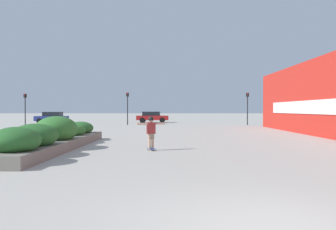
{
  "coord_description": "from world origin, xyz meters",
  "views": [
    {
      "loc": [
        -1.37,
        -4.7,
        1.76
      ],
      "look_at": [
        -1.71,
        20.6,
        1.34
      ],
      "focal_mm": 35.0,
      "sensor_mm": 36.0,
      "label": 1
    }
  ],
  "objects_px": {
    "skateboarder": "(151,129)",
    "car_center_left": "(52,117)",
    "car_center_right": "(315,117)",
    "traffic_light_far_left": "(25,104)",
    "car_leftmost": "(152,117)",
    "traffic_light_right": "(248,103)",
    "skateboard": "(151,149)",
    "traffic_light_left": "(127,103)"
  },
  "relations": [
    {
      "from": "car_leftmost",
      "to": "traffic_light_right",
      "type": "distance_m",
      "value": 13.27
    },
    {
      "from": "car_center_right",
      "to": "traffic_light_right",
      "type": "relative_size",
      "value": 1.08
    },
    {
      "from": "car_center_left",
      "to": "car_center_right",
      "type": "distance_m",
      "value": 33.71
    },
    {
      "from": "car_center_right",
      "to": "skateboarder",
      "type": "bearing_deg",
      "value": -34.09
    },
    {
      "from": "traffic_light_far_left",
      "to": "skateboarder",
      "type": "bearing_deg",
      "value": -55.35
    },
    {
      "from": "skateboard",
      "to": "traffic_light_far_left",
      "type": "distance_m",
      "value": 27.99
    },
    {
      "from": "car_center_right",
      "to": "traffic_light_far_left",
      "type": "height_order",
      "value": "traffic_light_far_left"
    },
    {
      "from": "car_center_left",
      "to": "skateboard",
      "type": "bearing_deg",
      "value": -151.96
    },
    {
      "from": "traffic_light_far_left",
      "to": "car_leftmost",
      "type": "bearing_deg",
      "value": 26.85
    },
    {
      "from": "car_center_right",
      "to": "traffic_light_left",
      "type": "height_order",
      "value": "traffic_light_left"
    },
    {
      "from": "skateboarder",
      "to": "traffic_light_far_left",
      "type": "relative_size",
      "value": 0.39
    },
    {
      "from": "car_leftmost",
      "to": "traffic_light_right",
      "type": "height_order",
      "value": "traffic_light_right"
    },
    {
      "from": "car_center_left",
      "to": "traffic_light_right",
      "type": "relative_size",
      "value": 1.04
    },
    {
      "from": "traffic_light_left",
      "to": "skateboarder",
      "type": "bearing_deg",
      "value": -79.71
    },
    {
      "from": "car_leftmost",
      "to": "traffic_light_right",
      "type": "relative_size",
      "value": 1.16
    },
    {
      "from": "car_center_left",
      "to": "traffic_light_right",
      "type": "height_order",
      "value": "traffic_light_right"
    },
    {
      "from": "traffic_light_right",
      "to": "car_leftmost",
      "type": "bearing_deg",
      "value": 148.84
    },
    {
      "from": "car_leftmost",
      "to": "car_center_left",
      "type": "height_order",
      "value": "car_leftmost"
    },
    {
      "from": "car_center_right",
      "to": "traffic_light_left",
      "type": "xyz_separation_m",
      "value": [
        -23.73,
        -5.7,
        1.73
      ]
    },
    {
      "from": "car_center_left",
      "to": "traffic_light_far_left",
      "type": "xyz_separation_m",
      "value": [
        -1.76,
        -3.52,
        1.64
      ]
    },
    {
      "from": "traffic_light_right",
      "to": "traffic_light_far_left",
      "type": "height_order",
      "value": "traffic_light_right"
    },
    {
      "from": "car_leftmost",
      "to": "car_center_left",
      "type": "distance_m",
      "value": 12.8
    },
    {
      "from": "skateboard",
      "to": "traffic_light_far_left",
      "type": "xyz_separation_m",
      "value": [
        -15.86,
        22.94,
        2.36
      ]
    },
    {
      "from": "car_leftmost",
      "to": "traffic_light_left",
      "type": "relative_size",
      "value": 1.16
    },
    {
      "from": "traffic_light_far_left",
      "to": "skateboard",
      "type": "bearing_deg",
      "value": -55.35
    },
    {
      "from": "car_center_left",
      "to": "traffic_light_far_left",
      "type": "relative_size",
      "value": 1.07
    },
    {
      "from": "car_center_left",
      "to": "traffic_light_left",
      "type": "xyz_separation_m",
      "value": [
        9.89,
        -3.32,
        1.72
      ]
    },
    {
      "from": "skateboarder",
      "to": "car_center_left",
      "type": "xyz_separation_m",
      "value": [
        -14.1,
        26.47,
        -0.14
      ]
    },
    {
      "from": "skateboarder",
      "to": "car_center_right",
      "type": "height_order",
      "value": "skateboarder"
    },
    {
      "from": "car_leftmost",
      "to": "car_center_right",
      "type": "bearing_deg",
      "value": 86.77
    },
    {
      "from": "skateboard",
      "to": "car_center_right",
      "type": "relative_size",
      "value": 0.15
    },
    {
      "from": "skateboard",
      "to": "car_center_left",
      "type": "height_order",
      "value": "car_center_left"
    },
    {
      "from": "traffic_light_right",
      "to": "traffic_light_far_left",
      "type": "xyz_separation_m",
      "value": [
        -25.31,
        -0.3,
        -0.07
      ]
    },
    {
      "from": "car_center_left",
      "to": "traffic_light_far_left",
      "type": "height_order",
      "value": "traffic_light_far_left"
    },
    {
      "from": "car_leftmost",
      "to": "car_center_right",
      "type": "distance_m",
      "value": 21.37
    },
    {
      "from": "traffic_light_right",
      "to": "traffic_light_far_left",
      "type": "bearing_deg",
      "value": -179.32
    },
    {
      "from": "car_center_left",
      "to": "car_leftmost",
      "type": "bearing_deg",
      "value": -73.73
    },
    {
      "from": "car_center_right",
      "to": "traffic_light_left",
      "type": "distance_m",
      "value": 24.46
    },
    {
      "from": "car_center_left",
      "to": "car_center_right",
      "type": "relative_size",
      "value": 0.96
    },
    {
      "from": "skateboard",
      "to": "traffic_light_far_left",
      "type": "bearing_deg",
      "value": 99.09
    },
    {
      "from": "car_center_right",
      "to": "traffic_light_far_left",
      "type": "distance_m",
      "value": 35.91
    },
    {
      "from": "skateboarder",
      "to": "traffic_light_right",
      "type": "height_order",
      "value": "traffic_light_right"
    }
  ]
}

